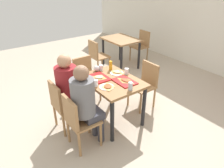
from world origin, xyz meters
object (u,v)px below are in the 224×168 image
Objects in this scene: tray_red_far at (124,81)px; chair_left_end at (85,76)px; paper_plate_center at (117,73)px; person_in_brown_jacket at (86,101)px; plastic_cup_b at (96,83)px; chair_far_side at (146,82)px; foil_bundle at (97,68)px; tray_red_near at (99,78)px; pizza_slice_a at (99,77)px; condiment_bottle at (111,66)px; soda_can at (130,86)px; pizza_slice_d at (108,86)px; chair_near_right at (78,119)px; pizza_slice_b at (126,80)px; plastic_cup_a at (127,71)px; chair_near_left at (63,103)px; background_chair_near at (97,55)px; background_chair_far at (141,44)px; plastic_cup_c at (101,68)px; pizza_slice_c at (117,72)px; person_in_red at (69,86)px; paper_plate_near_edge at (107,87)px; background_table at (121,44)px.

chair_left_end is at bearing -173.93° from tray_red_far.
person_in_brown_jacket is at bearing -64.48° from paper_plate_center.
plastic_cup_b is (0.90, -0.31, 0.32)m from chair_left_end.
chair_far_side is 0.93m from foil_bundle.
tray_red_near is 0.03m from pizza_slice_a.
soda_can is at bearing -14.18° from condiment_bottle.
soda_can is at bearing 40.14° from pizza_slice_d.
pizza_slice_d is 2.00× the size of soda_can.
pizza_slice_b is (-0.06, 0.88, 0.30)m from chair_near_right.
plastic_cup_a is (0.12, 0.11, 0.05)m from paper_plate_center.
chair_near_left reaches higher than pizza_slice_b.
person_in_brown_jacket is 1.49× the size of background_chair_near.
plastic_cup_b is at bearing -43.45° from tray_red_near.
condiment_bottle is at bearing 20.13° from chair_left_end.
background_chair_far is at bearing 133.43° from soda_can.
person_in_brown_jacket is at bearing 16.00° from chair_near_left.
condiment_bottle reaches higher than plastic_cup_c.
foil_bundle is at bearing -137.84° from pizza_slice_c.
person_in_red is 5.66× the size of paper_plate_center.
pizza_slice_c is at bearing 125.34° from paper_plate_center.
person_in_brown_jacket is 0.97m from plastic_cup_a.
chair_near_left is 6.85× the size of soda_can.
tray_red_far is (-0.07, 0.73, 0.03)m from person_in_brown_jacket.
person_in_red reaches higher than pizza_slice_b.
chair_near_right is 0.64m from pizza_slice_d.
paper_plate_near_edge is 3.11m from background_chair_far.
pizza_slice_a is 0.29m from foil_bundle.
chair_left_end is 1.30m from person_in_brown_jacket.
tray_red_far is 0.50m from condiment_bottle.
soda_can reaches higher than pizza_slice_c.
background_table is (-1.33, 1.48, -0.18)m from plastic_cup_c.
pizza_slice_b is (0.42, 0.74, 0.05)m from person_in_red.
pizza_slice_a is at bearing -142.19° from tray_red_far.
chair_far_side is at bearing 91.31° from plastic_cup_b.
pizza_slice_b is 2.60× the size of plastic_cup_b.
tray_red_near is at bearing -143.76° from pizza_slice_b.
person_in_red is 0.49m from person_in_brown_jacket.
condiment_bottle is at bearing 171.31° from pizza_slice_b.
chair_far_side is 0.55m from plastic_cup_a.
pizza_slice_a is 0.28× the size of background_table.
background_table is (-1.57, 1.68, -0.16)m from pizza_slice_a.
chair_left_end is 0.80m from pizza_slice_c.
pizza_slice_b is at bearing 36.24° from tray_red_near.
background_chair_near is at bearing 133.42° from chair_near_left.
foil_bundle reaches higher than pizza_slice_b.
paper_plate_near_edge is at bearing -71.75° from plastic_cup_a.
pizza_slice_b is (0.42, 0.88, 0.30)m from chair_near_left.
person_in_red reaches higher than pizza_slice_d.
background_chair_far is at bearing 131.51° from pizza_slice_b.
pizza_slice_d is 0.63m from condiment_bottle.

